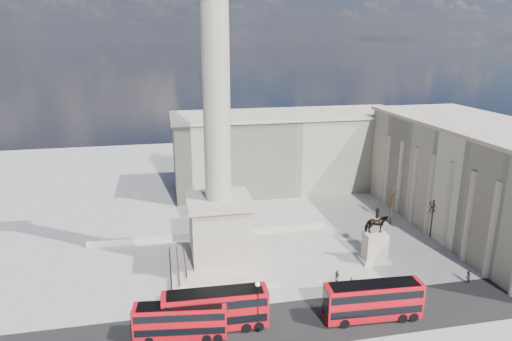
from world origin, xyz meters
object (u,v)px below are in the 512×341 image
Objects in this scene: equestrian_statue at (375,243)px; pedestrian_crossing at (337,276)px; victorian_lamp at (258,303)px; pedestrian_standing at (468,277)px; pedestrian_walking at (351,282)px; nelsons_column at (218,183)px; red_bus_c at (374,301)px; red_bus_a at (181,321)px; red_bus_b at (216,309)px.

equestrian_statue reaches higher than pedestrian_crossing.
equestrian_statue reaches higher than victorian_lamp.
equestrian_statue is 12.97m from pedestrian_standing.
pedestrian_crossing reaches higher than pedestrian_walking.
nelsons_column is at bearing 119.80° from pedestrian_walking.
pedestrian_walking is 2.33m from pedestrian_crossing.
pedestrian_crossing is (-17.18, 4.07, -0.06)m from pedestrian_standing.
red_bus_c is 7.74× the size of pedestrian_walking.
pedestrian_crossing is at bearing 28.23° from red_bus_a.
equestrian_statue is 5.10× the size of pedestrian_crossing.
victorian_lamp is 16.01m from pedestrian_walking.
red_bus_c is (16.03, -16.10, -10.46)m from nelsons_column.
red_bus_c reaches higher than red_bus_a.
equestrian_statue reaches higher than red_bus_c.
red_bus_a is at bearing 163.40° from pedestrian_walking.
nelsons_column is 4.27× the size of red_bus_c.
red_bus_a is 22.95m from pedestrian_crossing.
victorian_lamp is 3.77× the size of pedestrian_crossing.
pedestrian_standing is at bearing -130.66° from pedestrian_crossing.
pedestrian_crossing is (15.15, -6.98, -12.08)m from nelsons_column.
nelsons_column reaches higher than pedestrian_walking.
red_bus_c is at bearing -116.40° from equestrian_statue.
pedestrian_walking is at bearing -26.48° from pedestrian_standing.
red_bus_a is at bearing -156.74° from equestrian_statue.
equestrian_statue is at bearing 13.54° from pedestrian_walking.
pedestrian_walking is at bearing 17.62° from red_bus_b.
red_bus_c is 1.85× the size of victorian_lamp.
red_bus_c is at bearing -1.70° from pedestrian_standing.
pedestrian_walking is (22.70, 6.10, -1.41)m from red_bus_a.
pedestrian_crossing is at bearing -24.73° from nelsons_column.
red_bus_a is 6.23× the size of pedestrian_crossing.
red_bus_c is (18.34, -1.86, -0.08)m from red_bus_b.
pedestrian_crossing is at bearing -32.24° from pedestrian_standing.
victorian_lamp is 3.52× the size of pedestrian_standing.
pedestrian_standing is at bearing 13.53° from red_bus_a.
red_bus_b is 7.94× the size of pedestrian_walking.
nelsons_column is at bearing 97.95° from victorian_lamp.
victorian_lamp is 15.88m from pedestrian_crossing.
red_bus_b is 18.43m from red_bus_c.
nelsons_column reaches higher than equestrian_statue.
red_bus_a is at bearing -179.59° from red_bus_c.
pedestrian_walking is at bearing -134.82° from equestrian_statue.
nelsons_column is at bearing 173.60° from equestrian_statue.
victorian_lamp is 24.41m from equestrian_statue.
red_bus_b is 34.83m from pedestrian_standing.
red_bus_b is 1.41× the size of equestrian_statue.
nelsons_column is 7.92× the size of victorian_lamp.
nelsons_column is 4.79× the size of red_bus_a.
red_bus_c is 1.37× the size of equestrian_statue.
pedestrian_crossing is (-0.88, 9.12, -1.62)m from red_bus_c.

